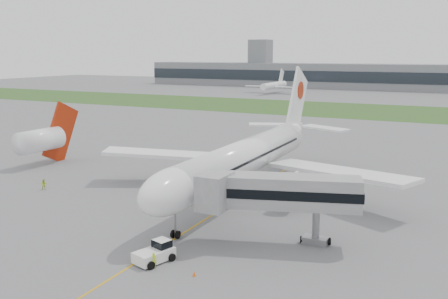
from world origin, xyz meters
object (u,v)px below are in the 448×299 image
at_px(pushback_tug, 156,252).
at_px(neighbor_aircraft, 43,139).
at_px(ground_crew_near, 154,260).
at_px(airliner, 247,156).
at_px(jet_bridge, 275,193).

xyz_separation_m(pushback_tug, neighbor_aircraft, (-42.69, 27.16, 3.79)).
bearing_deg(neighbor_aircraft, ground_crew_near, -31.24).
relative_size(airliner, neighbor_aircraft, 3.70).
height_order(airliner, ground_crew_near, airliner).
relative_size(jet_bridge, ground_crew_near, 10.44).
xyz_separation_m(pushback_tug, jet_bridge, (8.90, 9.31, 4.83)).
distance_m(pushback_tug, ground_crew_near, 1.64).
bearing_deg(pushback_tug, neighbor_aircraft, 164.68).
distance_m(pushback_tug, jet_bridge, 13.76).
height_order(airliner, pushback_tug, airliner).
height_order(pushback_tug, jet_bridge, jet_bridge).
distance_m(jet_bridge, neighbor_aircraft, 54.60).
relative_size(airliner, ground_crew_near, 34.53).
xyz_separation_m(jet_bridge, ground_crew_near, (-8.20, -10.79, -4.97)).
xyz_separation_m(airliner, ground_crew_near, (2.23, -27.46, -4.88)).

